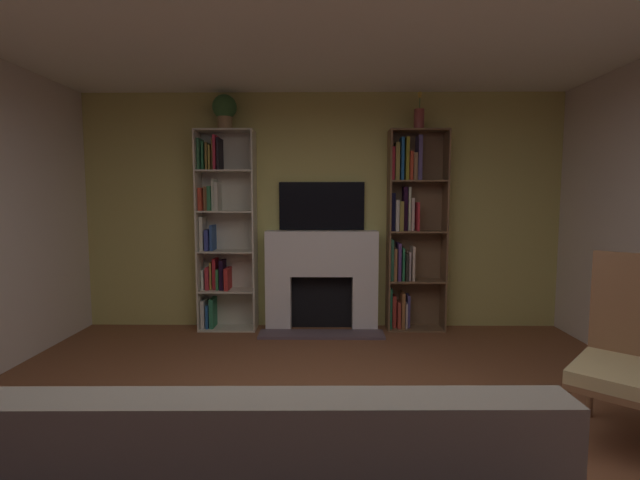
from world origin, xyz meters
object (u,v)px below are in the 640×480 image
(tv, at_px, (322,206))
(bookshelf_right, at_px, (409,230))
(vase_with_flowers, at_px, (419,118))
(fireplace, at_px, (322,276))
(potted_plant, at_px, (225,110))
(bookshelf_left, at_px, (221,232))

(tv, xyz_separation_m, bookshelf_right, (1.00, -0.07, -0.27))
(vase_with_flowers, bearing_deg, bookshelf_right, 149.87)
(tv, relative_size, vase_with_flowers, 2.35)
(fireplace, relative_size, tv, 1.41)
(potted_plant, bearing_deg, vase_with_flowers, 0.01)
(vase_with_flowers, bearing_deg, bookshelf_left, 178.97)
(bookshelf_right, relative_size, vase_with_flowers, 5.44)
(fireplace, relative_size, bookshelf_left, 0.61)
(tv, height_order, bookshelf_right, bookshelf_right)
(bookshelf_right, height_order, vase_with_flowers, vase_with_flowers)
(fireplace, distance_m, tv, 0.81)
(bookshelf_left, distance_m, bookshelf_right, 2.15)
(bookshelf_right, relative_size, potted_plant, 5.85)
(fireplace, relative_size, vase_with_flowers, 3.30)
(bookshelf_right, height_order, potted_plant, potted_plant)
(fireplace, bearing_deg, tv, 90.00)
(fireplace, height_order, potted_plant, potted_plant)
(fireplace, bearing_deg, vase_with_flowers, -1.02)
(potted_plant, height_order, vase_with_flowers, vase_with_flowers)
(bookshelf_right, bearing_deg, potted_plant, -178.69)
(fireplace, relative_size, potted_plant, 3.55)
(bookshelf_left, distance_m, vase_with_flowers, 2.56)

